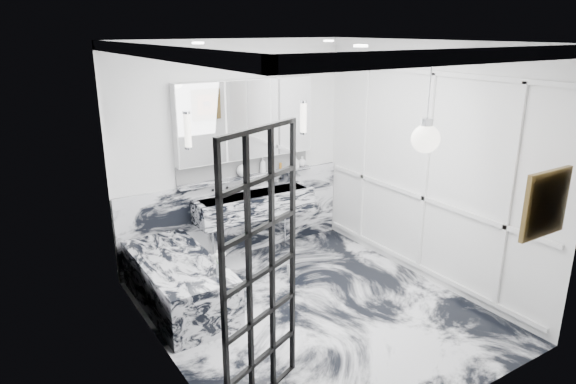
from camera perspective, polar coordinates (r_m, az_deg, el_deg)
floor at (r=5.71m, az=2.85°, el=-13.01°), size 3.60×3.60×0.00m
ceiling at (r=4.91m, az=3.37°, el=16.33°), size 3.60×3.60×0.00m
wall_back at (r=6.63m, az=-6.04°, el=4.42°), size 3.60×0.00×3.60m
wall_front at (r=3.92m, az=18.70°, el=-6.09°), size 3.60×0.00×3.60m
wall_left at (r=4.44m, az=-13.95°, el=-2.80°), size 0.00×3.60×3.60m
wall_right at (r=6.18m, az=15.25°, el=2.89°), size 0.00×3.60×3.60m
marble_clad_back at (r=6.86m, az=-5.71°, el=-2.75°), size 3.18×0.05×1.05m
marble_clad_left at (r=4.47m, az=-13.71°, el=-3.48°), size 0.02×3.56×2.68m
panel_molding at (r=6.19m, az=15.05°, el=1.97°), size 0.03×3.40×2.30m
soap_bottle_a at (r=6.77m, az=-2.82°, el=2.99°), size 0.09×0.09×0.21m
soap_bottle_b at (r=7.05m, az=0.89°, el=3.36°), size 0.08×0.08×0.15m
soap_bottle_c at (r=7.10m, az=1.57°, el=3.44°), size 0.13×0.13×0.14m
face_pot at (r=6.64m, az=-5.03°, el=2.38°), size 0.17×0.17×0.17m
amber_bottle at (r=6.92m, az=-0.84°, el=2.87°), size 0.04×0.04×0.10m
flower_vase at (r=5.28m, az=-7.61°, el=-8.38°), size 0.07×0.07×0.12m
crittall_door at (r=3.99m, az=-3.02°, el=-9.07°), size 0.82×0.39×2.25m
artwork at (r=4.74m, az=26.73°, el=-1.17°), size 0.47×0.05×0.47m
pendant_light at (r=4.34m, az=15.04°, el=5.71°), size 0.23×0.23×0.23m
trough_sink at (r=6.68m, az=-3.75°, el=-1.42°), size 1.60×0.45×0.30m
ledge at (r=6.71m, az=-4.50°, el=1.71°), size 1.90×0.14×0.04m
subway_tile at (r=6.73m, az=-4.78°, el=2.94°), size 1.90×0.03×0.23m
mirror_cabinet at (r=6.55m, az=-4.68°, el=8.04°), size 1.90×0.16×1.00m
sconce_left at (r=6.13m, az=-11.05°, el=6.72°), size 0.07×0.07×0.40m
sconce_right at (r=6.89m, az=1.79°, el=8.25°), size 0.07×0.07×0.40m
bathtub at (r=5.80m, az=-12.08°, el=-9.80°), size 0.75×1.65×0.55m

